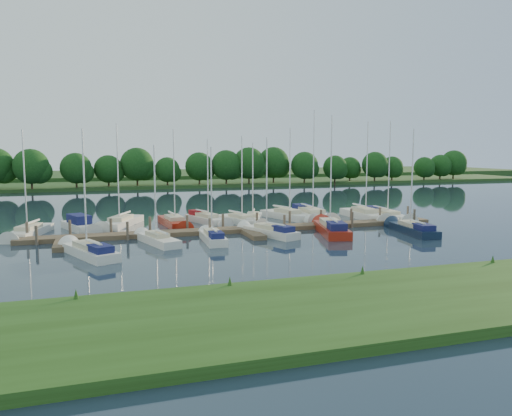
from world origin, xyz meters
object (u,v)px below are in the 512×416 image
object	(u,v)px
motorboat	(80,227)
sailboat_s_2	(213,238)
dock	(246,230)
sailboat_n_0	(29,233)
sailboat_n_5	(241,221)

from	to	relation	value
motorboat	sailboat_s_2	bearing A→B (deg)	117.23
dock	sailboat_n_0	size ratio (longest dim) A/B	4.07
dock	sailboat_n_0	distance (m)	19.62
sailboat_n_0	sailboat_n_5	world-z (taller)	sailboat_n_0
dock	sailboat_n_5	bearing A→B (deg)	78.76
dock	sailboat_n_0	bearing A→B (deg)	167.46
sailboat_s_2	motorboat	bearing A→B (deg)	141.30
dock	sailboat_s_2	world-z (taller)	sailboat_s_2
sailboat_s_2	dock	bearing A→B (deg)	43.98
dock	sailboat_s_2	size ratio (longest dim) A/B	4.81
dock	sailboat_n_5	xyz separation A→B (m)	(1.10, 5.53, 0.07)
sailboat_n_5	dock	bearing A→B (deg)	62.24
motorboat	dock	bearing A→B (deg)	136.49
dock	motorboat	world-z (taller)	motorboat
dock	sailboat_s_2	bearing A→B (deg)	-138.87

